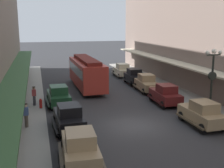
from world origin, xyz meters
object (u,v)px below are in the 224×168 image
Objects in this scene: streetcar at (87,72)px; pedestrian_1 at (10,129)px; lamp_post_with_clock at (212,79)px; pedestrian_2 at (34,96)px; fire_hydrant at (41,103)px; parked_car_0 at (165,94)px; parked_car_3 at (202,113)px; parked_car_1 at (122,70)px; pedestrian_0 at (21,75)px; parked_car_2 at (80,146)px; parked_car_7 at (135,76)px; parked_car_6 at (147,83)px; parked_car_4 at (69,117)px; parked_car_5 at (59,95)px; pedestrian_3 at (26,115)px.

pedestrian_1 is at bearing -117.18° from streetcar.
lamp_post_with_clock is 14.79m from pedestrian_2.
fire_hydrant is at bearing -62.08° from pedestrian_2.
lamp_post_with_clock is at bearing 5.89° from pedestrian_1.
lamp_post_with_clock is at bearing -65.82° from parked_car_0.
parked_car_3 is 13.95m from pedestrian_2.
parked_car_1 reaches higher than pedestrian_0.
pedestrian_1 is at bearing -123.71° from parked_car_1.
parked_car_3 is 15.05m from streetcar.
parked_car_2 reaches higher than pedestrian_2.
lamp_post_with_clock is 3.09× the size of pedestrian_2.
parked_car_2 is 20.21m from parked_car_7.
parked_car_7 is (0.05, 4.01, 0.00)m from parked_car_6.
streetcar is at bearing 125.17° from parked_car_0.
parked_car_4 reaches higher than pedestrian_1.
parked_car_5 is 2.59× the size of pedestrian_2.
pedestrian_2 reaches higher than pedestrian_0.
parked_car_5 is 11.86m from parked_car_7.
parked_car_0 is 0.83× the size of lamp_post_with_clock.
parked_car_7 is (0.29, 9.00, 0.00)m from parked_car_0.
parked_car_1 is at bearing 44.14° from streetcar.
parked_car_6 is (9.59, 2.90, 0.00)m from parked_car_5.
fire_hydrant is at bearing 108.93° from parked_car_4.
pedestrian_3 is (-11.95, -3.11, 0.07)m from parked_car_0.
parked_car_6 is at bearing 13.54° from pedestrian_2.
parked_car_3 is (0.08, -5.70, 0.00)m from parked_car_0.
parked_car_2 is at bearing -112.27° from parked_car_1.
streetcar is 8.30m from pedestrian_2.
parked_car_7 is at bearing 35.64° from parked_car_5.
pedestrian_2 is (-11.67, -2.81, 0.07)m from parked_car_6.
streetcar is (3.61, 6.06, 0.96)m from parked_car_5.
lamp_post_with_clock reaches higher than pedestrian_0.
lamp_post_with_clock is 6.29× the size of fire_hydrant.
fire_hydrant is at bearing 100.13° from parked_car_2.
parked_car_6 is 1.00× the size of parked_car_7.
parked_car_1 is 13.27m from pedestrian_0.
parked_car_6 is 2.63× the size of pedestrian_0.
parked_car_7 is at bearing 48.10° from pedestrian_1.
parked_car_2 is at bearing -156.21° from lamp_post_with_clock.
pedestrian_0 is 16.70m from pedestrian_3.
parked_car_2 is 4.87m from parked_car_4.
parked_car_4 is 5.26× the size of fire_hydrant.
streetcar is 1.87× the size of lamp_post_with_clock.
parked_car_3 is 2.61× the size of pedestrian_0.
pedestrian_2 is (-5.69, -5.97, -0.89)m from streetcar.
parked_car_5 reaches higher than fire_hydrant.
parked_car_4 is at bearing -105.55° from streetcar.
parked_car_5 is (-0.23, 10.98, 0.00)m from parked_car_2.
lamp_post_with_clock is 23.13m from pedestrian_0.
parked_car_7 reaches higher than pedestrian_1.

